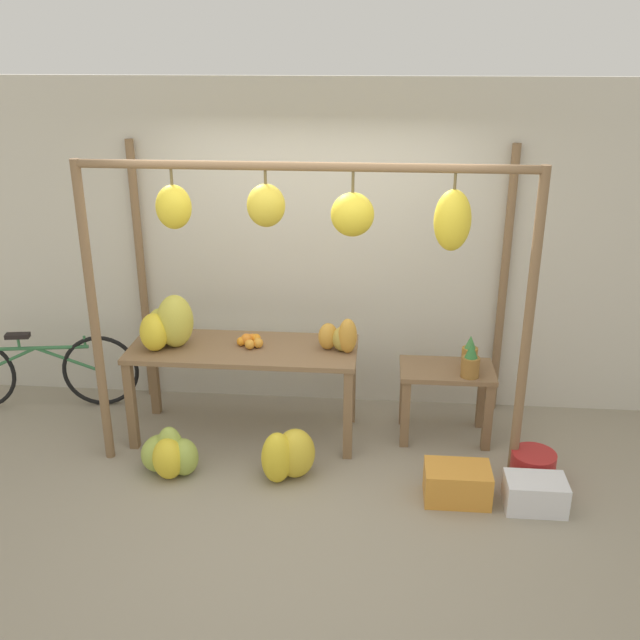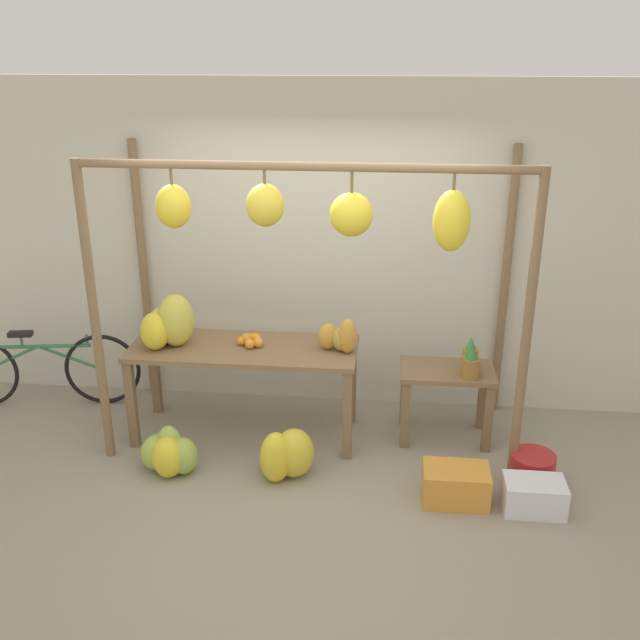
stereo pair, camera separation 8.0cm
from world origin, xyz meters
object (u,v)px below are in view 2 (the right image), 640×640
object	(u,v)px
pineapple_cluster	(470,360)
papaya_pile	(340,337)
parked_bicycle	(41,369)
fruit_crate_purple	(534,496)
orange_pile	(251,340)
banana_pile_ground_right	(284,456)
fruit_crate_white	(456,485)
blue_bucket	(532,469)
banana_pile_ground_left	(169,453)
banana_pile_on_table	(167,324)

from	to	relation	value
pineapple_cluster	papaya_pile	bearing A→B (deg)	-176.93
pineapple_cluster	parked_bicycle	world-z (taller)	pineapple_cluster
parked_bicycle	papaya_pile	xyz separation A→B (m)	(2.67, -0.32, 0.55)
pineapple_cluster	fruit_crate_purple	xyz separation A→B (m)	(0.40, -0.88, -0.62)
orange_pile	banana_pile_ground_right	size ratio (longest dim) A/B	0.46
parked_bicycle	fruit_crate_purple	size ratio (longest dim) A/B	4.12
fruit_crate_white	papaya_pile	distance (m)	1.40
blue_bucket	banana_pile_ground_left	bearing A→B (deg)	-177.51
papaya_pile	pineapple_cluster	bearing A→B (deg)	3.07
fruit_crate_white	blue_bucket	xyz separation A→B (m)	(0.57, 0.27, -0.01)
pineapple_cluster	banana_pile_ground_left	distance (m)	2.42
orange_pile	parked_bicycle	world-z (taller)	orange_pile
banana_pile_on_table	orange_pile	distance (m)	0.67
banana_pile_ground_left	fruit_crate_purple	bearing A→B (deg)	-4.51
banana_pile_ground_right	fruit_crate_purple	distance (m)	1.79
pineapple_cluster	banana_pile_ground_left	xyz separation A→B (m)	(-2.26, -0.67, -0.58)
banana_pile_ground_left	parked_bicycle	distance (m)	1.72
orange_pile	papaya_pile	world-z (taller)	papaya_pile
fruit_crate_purple	orange_pile	bearing A→B (deg)	157.69
parked_bicycle	banana_pile_ground_left	bearing A→B (deg)	-33.12
pineapple_cluster	papaya_pile	size ratio (longest dim) A/B	0.88
pineapple_cluster	fruit_crate_purple	bearing A→B (deg)	-65.68
banana_pile_ground_right	blue_bucket	size ratio (longest dim) A/B	1.45
parked_bicycle	papaya_pile	distance (m)	2.74
banana_pile_on_table	orange_pile	size ratio (longest dim) A/B	2.23
banana_pile_on_table	banana_pile_ground_right	world-z (taller)	banana_pile_on_table
papaya_pile	parked_bicycle	bearing A→B (deg)	173.22
orange_pile	fruit_crate_purple	world-z (taller)	orange_pile
orange_pile	banana_pile_ground_right	world-z (taller)	orange_pile
orange_pile	banana_pile_ground_left	xyz separation A→B (m)	(-0.52, -0.67, -0.67)
orange_pile	banana_pile_ground_right	bearing A→B (deg)	-61.40
blue_bucket	banana_pile_ground_right	bearing A→B (deg)	-176.70
pineapple_cluster	banana_pile_ground_right	bearing A→B (deg)	-154.52
fruit_crate_white	banana_pile_ground_left	bearing A→B (deg)	175.97
banana_pile_ground_right	fruit_crate_white	world-z (taller)	banana_pile_ground_right
parked_bicycle	fruit_crate_purple	distance (m)	4.25
banana_pile_ground_right	blue_bucket	distance (m)	1.82
orange_pile	parked_bicycle	xyz separation A→B (m)	(-1.95, 0.27, -0.47)
pineapple_cluster	fruit_crate_purple	size ratio (longest dim) A/B	0.72
banana_pile_ground_left	pineapple_cluster	bearing A→B (deg)	16.54
parked_bicycle	fruit_crate_white	bearing A→B (deg)	-16.94
blue_bucket	papaya_pile	world-z (taller)	papaya_pile
parked_bicycle	banana_pile_ground_right	bearing A→B (deg)	-21.75
banana_pile_on_table	banana_pile_ground_left	xyz separation A→B (m)	(0.13, -0.58, -0.81)
orange_pile	banana_pile_ground_left	bearing A→B (deg)	-128.03
banana_pile_ground_left	fruit_crate_purple	world-z (taller)	banana_pile_ground_left
banana_pile_ground_left	papaya_pile	size ratio (longest dim) A/B	1.56
papaya_pile	blue_bucket	bearing A→B (deg)	-18.83
fruit_crate_white	fruit_crate_purple	bearing A→B (deg)	-6.42
banana_pile_ground_right	papaya_pile	bearing A→B (deg)	59.11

